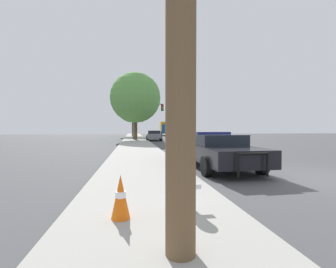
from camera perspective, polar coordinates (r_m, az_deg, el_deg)
ground_plane at (r=8.32m, az=32.57°, el=-9.31°), size 110.00×110.00×0.00m
sidewalk_left at (r=6.29m, az=-5.72°, el=-11.95°), size 3.00×110.00×0.13m
police_car at (r=9.06m, az=11.97°, el=-3.79°), size 2.21×5.24×1.38m
fire_hydrant at (r=4.04m, az=4.18°, el=-12.71°), size 0.59×0.26×0.76m
traffic_light at (r=29.86m, az=-5.62°, el=5.31°), size 4.09×0.35×4.77m
car_background_midblock at (r=28.08m, az=-3.56°, el=-0.27°), size 2.15×4.30×1.25m
box_truck at (r=47.73m, az=-0.40°, el=1.52°), size 3.06×6.90×2.90m
tree_sidewalk_mid at (r=27.90m, az=-8.26°, el=9.11°), size 6.10×6.10×8.19m
tree_sidewalk_far at (r=40.99m, az=-8.98°, el=7.21°), size 6.19×6.19×8.63m
traffic_cone at (r=3.66m, az=-11.95°, el=-15.25°), size 0.29×0.29×0.68m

